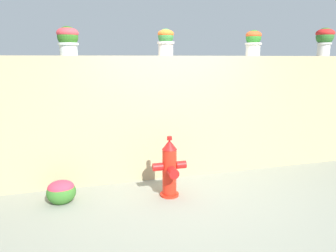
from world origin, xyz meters
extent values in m
plane|color=gray|center=(0.00, 0.00, 0.00)|extent=(24.00, 24.00, 0.00)
cube|color=tan|center=(0.00, 0.97, 0.97)|extent=(6.50, 0.39, 1.93)
cylinder|color=silver|center=(-1.48, 0.94, 2.02)|extent=(0.24, 0.24, 0.18)
cylinder|color=silver|center=(-1.48, 0.94, 2.09)|extent=(0.28, 0.28, 0.03)
sphere|color=#2C611D|center=(-1.48, 0.94, 2.19)|extent=(0.29, 0.29, 0.29)
ellipsoid|color=#D63B42|center=(-1.48, 0.94, 2.24)|extent=(0.30, 0.30, 0.16)
cylinder|color=beige|center=(-0.06, 0.93, 2.04)|extent=(0.22, 0.22, 0.21)
cylinder|color=beige|center=(-0.06, 0.93, 2.13)|extent=(0.26, 0.26, 0.03)
sphere|color=#317032|center=(-0.06, 0.93, 2.22)|extent=(0.23, 0.23, 0.23)
ellipsoid|color=orange|center=(-0.06, 0.93, 2.26)|extent=(0.25, 0.25, 0.13)
cylinder|color=silver|center=(1.45, 0.95, 2.04)|extent=(0.23, 0.23, 0.21)
cylinder|color=silver|center=(1.45, 0.95, 2.13)|extent=(0.27, 0.27, 0.03)
sphere|color=#307F28|center=(1.45, 0.95, 2.23)|extent=(0.25, 0.25, 0.25)
ellipsoid|color=#DD5123|center=(1.45, 0.95, 2.27)|extent=(0.26, 0.26, 0.14)
cylinder|color=silver|center=(2.86, 0.96, 2.05)|extent=(0.21, 0.21, 0.23)
cylinder|color=silver|center=(2.86, 0.96, 2.15)|extent=(0.25, 0.25, 0.03)
sphere|color=#2F6929|center=(2.86, 0.96, 2.27)|extent=(0.30, 0.30, 0.30)
ellipsoid|color=red|center=(2.86, 0.96, 2.33)|extent=(0.31, 0.31, 0.16)
cylinder|color=red|center=(-0.21, 0.15, 0.01)|extent=(0.27, 0.27, 0.03)
cylinder|color=red|center=(-0.21, 0.15, 0.34)|extent=(0.20, 0.20, 0.68)
cone|color=red|center=(-0.21, 0.15, 0.74)|extent=(0.21, 0.21, 0.13)
cylinder|color=red|center=(-0.21, 0.15, 0.84)|extent=(0.07, 0.07, 0.05)
cylinder|color=red|center=(-0.38, 0.15, 0.44)|extent=(0.14, 0.11, 0.11)
cylinder|color=red|center=(-0.05, 0.15, 0.44)|extent=(0.14, 0.11, 0.11)
cylinder|color=red|center=(-0.21, -0.03, 0.40)|extent=(0.13, 0.15, 0.13)
ellipsoid|color=#367128|center=(-1.67, 0.32, 0.14)|extent=(0.38, 0.34, 0.32)
ellipsoid|color=#E9334B|center=(-1.67, 0.32, 0.22)|extent=(0.34, 0.31, 0.18)
camera|label=1|loc=(-1.32, -3.78, 1.90)|focal=33.21mm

